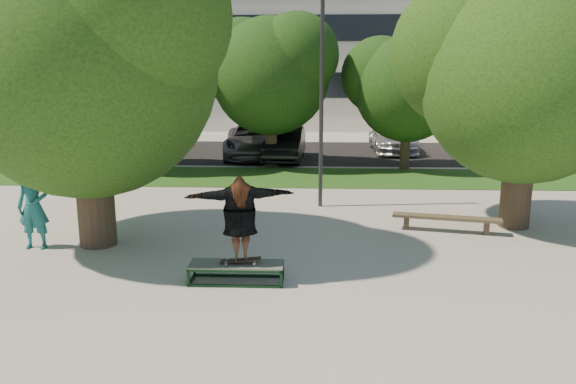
{
  "coord_description": "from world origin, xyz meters",
  "views": [
    {
      "loc": [
        0.8,
        -11.31,
        4.01
      ],
      "look_at": [
        0.24,
        0.6,
        1.39
      ],
      "focal_mm": 35.0,
      "sensor_mm": 36.0,
      "label": 1
    }
  ],
  "objects_px": {
    "tree_left": "(82,50)",
    "car_grey": "(253,141)",
    "car_dark": "(285,144)",
    "bystander": "(33,207)",
    "car_silver_a": "(156,138)",
    "grind_box": "(237,273)",
    "bench": "(446,219)",
    "tree_right": "(523,65)",
    "car_silver_b": "(393,137)",
    "lamppost": "(321,100)"
  },
  "relations": [
    {
      "from": "grind_box",
      "to": "bench",
      "type": "xyz_separation_m",
      "value": [
        4.79,
        3.63,
        0.15
      ]
    },
    {
      "from": "car_dark",
      "to": "lamppost",
      "type": "bearing_deg",
      "value": -77.42
    },
    {
      "from": "car_silver_b",
      "to": "grind_box",
      "type": "bearing_deg",
      "value": -106.69
    },
    {
      "from": "tree_right",
      "to": "lamppost",
      "type": "height_order",
      "value": "tree_right"
    },
    {
      "from": "tree_left",
      "to": "tree_right",
      "type": "bearing_deg",
      "value": 11.03
    },
    {
      "from": "car_dark",
      "to": "car_grey",
      "type": "bearing_deg",
      "value": 152.55
    },
    {
      "from": "lamppost",
      "to": "car_grey",
      "type": "bearing_deg",
      "value": 107.76
    },
    {
      "from": "tree_left",
      "to": "lamppost",
      "type": "height_order",
      "value": "tree_left"
    },
    {
      "from": "tree_left",
      "to": "bench",
      "type": "relative_size",
      "value": 2.67
    },
    {
      "from": "car_dark",
      "to": "bystander",
      "type": "bearing_deg",
      "value": -108.79
    },
    {
      "from": "tree_right",
      "to": "grind_box",
      "type": "height_order",
      "value": "tree_right"
    },
    {
      "from": "tree_left",
      "to": "car_silver_b",
      "type": "height_order",
      "value": "tree_left"
    },
    {
      "from": "lamppost",
      "to": "grind_box",
      "type": "distance_m",
      "value": 7.06
    },
    {
      "from": "lamppost",
      "to": "bench",
      "type": "relative_size",
      "value": 2.29
    },
    {
      "from": "bench",
      "to": "car_silver_a",
      "type": "bearing_deg",
      "value": 141.1
    },
    {
      "from": "lamppost",
      "to": "car_silver_a",
      "type": "xyz_separation_m",
      "value": [
        -8.03,
        11.13,
        -2.49
      ]
    },
    {
      "from": "tree_right",
      "to": "bench",
      "type": "bearing_deg",
      "value": -160.03
    },
    {
      "from": "lamppost",
      "to": "car_dark",
      "type": "relative_size",
      "value": 1.35
    },
    {
      "from": "bench",
      "to": "car_grey",
      "type": "relative_size",
      "value": 0.48
    },
    {
      "from": "lamppost",
      "to": "bench",
      "type": "distance_m",
      "value": 4.93
    },
    {
      "from": "car_silver_a",
      "to": "car_grey",
      "type": "distance_m",
      "value": 5.34
    },
    {
      "from": "tree_left",
      "to": "car_grey",
      "type": "relative_size",
      "value": 1.28
    },
    {
      "from": "lamppost",
      "to": "car_silver_b",
      "type": "height_order",
      "value": "lamppost"
    },
    {
      "from": "grind_box",
      "to": "car_dark",
      "type": "xyz_separation_m",
      "value": [
        0.16,
        14.69,
        0.55
      ]
    },
    {
      "from": "tree_right",
      "to": "car_silver_b",
      "type": "relative_size",
      "value": 1.31
    },
    {
      "from": "bystander",
      "to": "car_grey",
      "type": "xyz_separation_m",
      "value": [
        3.51,
        13.69,
        -0.2
      ]
    },
    {
      "from": "bystander",
      "to": "car_dark",
      "type": "bearing_deg",
      "value": 66.75
    },
    {
      "from": "lamppost",
      "to": "car_silver_b",
      "type": "bearing_deg",
      "value": 72.29
    },
    {
      "from": "bystander",
      "to": "bench",
      "type": "bearing_deg",
      "value": 8.42
    },
    {
      "from": "tree_left",
      "to": "car_grey",
      "type": "bearing_deg",
      "value": 80.2
    },
    {
      "from": "grind_box",
      "to": "bystander",
      "type": "bearing_deg",
      "value": 158.86
    },
    {
      "from": "lamppost",
      "to": "bystander",
      "type": "distance_m",
      "value": 8.11
    },
    {
      "from": "bench",
      "to": "car_silver_a",
      "type": "relative_size",
      "value": 0.68
    },
    {
      "from": "tree_left",
      "to": "bystander",
      "type": "height_order",
      "value": "tree_left"
    },
    {
      "from": "tree_left",
      "to": "tree_right",
      "type": "distance_m",
      "value": 10.41
    },
    {
      "from": "car_silver_a",
      "to": "car_dark",
      "type": "relative_size",
      "value": 0.86
    },
    {
      "from": "tree_left",
      "to": "car_dark",
      "type": "distance_m",
      "value": 13.48
    },
    {
      "from": "bench",
      "to": "tree_left",
      "type": "bearing_deg",
      "value": -159.04
    },
    {
      "from": "car_silver_b",
      "to": "bench",
      "type": "bearing_deg",
      "value": -92.12
    },
    {
      "from": "bench",
      "to": "car_dark",
      "type": "distance_m",
      "value": 12.0
    },
    {
      "from": "bystander",
      "to": "car_silver_a",
      "type": "xyz_separation_m",
      "value": [
        -1.52,
        15.45,
        -0.31
      ]
    },
    {
      "from": "lamppost",
      "to": "grind_box",
      "type": "height_order",
      "value": "lamppost"
    },
    {
      "from": "tree_left",
      "to": "lamppost",
      "type": "bearing_deg",
      "value": 36.42
    },
    {
      "from": "car_silver_a",
      "to": "grind_box",
      "type": "bearing_deg",
      "value": -59.33
    },
    {
      "from": "lamppost",
      "to": "car_silver_a",
      "type": "height_order",
      "value": "lamppost"
    },
    {
      "from": "lamppost",
      "to": "bystander",
      "type": "bearing_deg",
      "value": -146.45
    },
    {
      "from": "lamppost",
      "to": "tree_left",
      "type": "bearing_deg",
      "value": -143.58
    },
    {
      "from": "tree_right",
      "to": "grind_box",
      "type": "relative_size",
      "value": 3.62
    },
    {
      "from": "lamppost",
      "to": "grind_box",
      "type": "relative_size",
      "value": 3.39
    },
    {
      "from": "tree_right",
      "to": "car_silver_b",
      "type": "xyz_separation_m",
      "value": [
        -1.24,
        13.42,
        -3.37
      ]
    }
  ]
}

